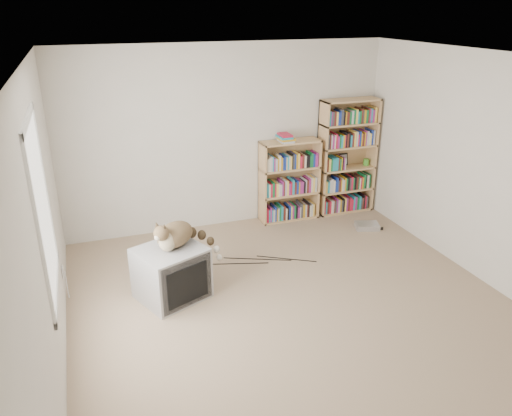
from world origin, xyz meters
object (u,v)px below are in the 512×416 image
object	(u,v)px
crt_tv	(171,273)
bookcase_tall	(346,159)
dvd_player	(367,226)
cat	(181,236)
bookcase_short	(289,184)

from	to	relation	value
crt_tv	bookcase_tall	world-z (taller)	bookcase_tall
crt_tv	bookcase_tall	xyz separation A→B (m)	(2.94, 1.56, 0.52)
crt_tv	dvd_player	size ratio (longest dim) A/B	2.60
crt_tv	cat	xyz separation A→B (m)	(0.15, 0.05, 0.38)
cat	bookcase_tall	bearing A→B (deg)	-13.14
cat	bookcase_short	size ratio (longest dim) A/B	0.66
cat	bookcase_tall	xyz separation A→B (m)	(2.79, 1.51, 0.14)
bookcase_tall	dvd_player	distance (m)	1.06
cat	crt_tv	bearing A→B (deg)	159.04
crt_tv	bookcase_short	world-z (taller)	bookcase_short
crt_tv	bookcase_short	size ratio (longest dim) A/B	0.72
bookcase_tall	dvd_player	bearing A→B (deg)	-91.04
cat	bookcase_short	bearing A→B (deg)	-2.68
bookcase_tall	bookcase_short	distance (m)	0.96
crt_tv	bookcase_short	bearing A→B (deg)	14.76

